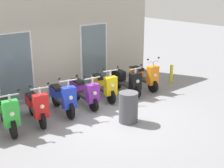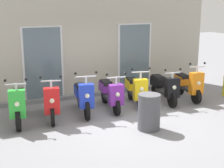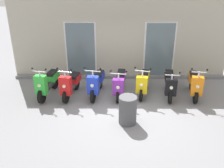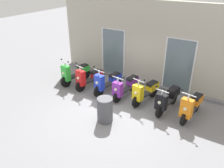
{
  "view_description": "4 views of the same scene",
  "coord_description": "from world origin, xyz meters",
  "px_view_note": "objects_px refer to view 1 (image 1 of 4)",
  "views": [
    {
      "loc": [
        -5.51,
        -6.56,
        3.8
      ],
      "look_at": [
        0.52,
        0.41,
        0.77
      ],
      "focal_mm": 50.68,
      "sensor_mm": 36.0,
      "label": 1
    },
    {
      "loc": [
        -3.74,
        -7.15,
        2.97
      ],
      "look_at": [
        -0.18,
        0.68,
        0.85
      ],
      "focal_mm": 53.15,
      "sensor_mm": 36.0,
      "label": 2
    },
    {
      "loc": [
        -0.26,
        -7.43,
        4.53
      ],
      "look_at": [
        -0.31,
        0.82,
        0.56
      ],
      "focal_mm": 42.62,
      "sensor_mm": 36.0,
      "label": 3
    },
    {
      "loc": [
        3.72,
        -5.97,
        4.62
      ],
      "look_at": [
        -0.37,
        0.62,
        0.71
      ],
      "focal_mm": 35.95,
      "sensor_mm": 36.0,
      "label": 4
    }
  ],
  "objects_px": {
    "scooter_black": "(126,81)",
    "curb_bollard": "(171,74)",
    "scooter_purple": "(84,91)",
    "scooter_green": "(7,113)",
    "trash_bin": "(128,107)",
    "scooter_red": "(36,106)",
    "scooter_yellow": "(104,85)",
    "scooter_blue": "(63,97)",
    "scooter_orange": "(145,76)"
  },
  "relations": [
    {
      "from": "scooter_yellow",
      "to": "scooter_orange",
      "type": "xyz_separation_m",
      "value": [
        1.79,
        -0.16,
        0.0
      ]
    },
    {
      "from": "scooter_red",
      "to": "scooter_black",
      "type": "bearing_deg",
      "value": 1.17
    },
    {
      "from": "trash_bin",
      "to": "scooter_purple",
      "type": "bearing_deg",
      "value": 96.16
    },
    {
      "from": "scooter_red",
      "to": "scooter_blue",
      "type": "height_order",
      "value": "scooter_blue"
    },
    {
      "from": "scooter_black",
      "to": "scooter_orange",
      "type": "bearing_deg",
      "value": -3.44
    },
    {
      "from": "scooter_yellow",
      "to": "curb_bollard",
      "type": "distance_m",
      "value": 3.13
    },
    {
      "from": "scooter_green",
      "to": "scooter_black",
      "type": "height_order",
      "value": "scooter_green"
    },
    {
      "from": "scooter_yellow",
      "to": "curb_bollard",
      "type": "relative_size",
      "value": 2.2
    },
    {
      "from": "scooter_black",
      "to": "scooter_red",
      "type": "bearing_deg",
      "value": -178.83
    },
    {
      "from": "scooter_green",
      "to": "scooter_red",
      "type": "xyz_separation_m",
      "value": [
        0.83,
        -0.05,
        -0.01
      ]
    },
    {
      "from": "scooter_yellow",
      "to": "scooter_black",
      "type": "xyz_separation_m",
      "value": [
        0.92,
        -0.11,
        -0.01
      ]
    },
    {
      "from": "scooter_green",
      "to": "scooter_black",
      "type": "distance_m",
      "value": 4.33
    },
    {
      "from": "scooter_yellow",
      "to": "trash_bin",
      "type": "distance_m",
      "value": 1.97
    },
    {
      "from": "scooter_green",
      "to": "scooter_purple",
      "type": "height_order",
      "value": "scooter_green"
    },
    {
      "from": "scooter_purple",
      "to": "scooter_yellow",
      "type": "relative_size",
      "value": 1.04
    },
    {
      "from": "scooter_black",
      "to": "curb_bollard",
      "type": "distance_m",
      "value": 2.2
    },
    {
      "from": "scooter_red",
      "to": "scooter_blue",
      "type": "relative_size",
      "value": 0.94
    },
    {
      "from": "scooter_orange",
      "to": "trash_bin",
      "type": "distance_m",
      "value": 2.97
    },
    {
      "from": "scooter_yellow",
      "to": "scooter_orange",
      "type": "relative_size",
      "value": 1.01
    },
    {
      "from": "scooter_blue",
      "to": "scooter_black",
      "type": "height_order",
      "value": "scooter_blue"
    },
    {
      "from": "scooter_purple",
      "to": "scooter_orange",
      "type": "bearing_deg",
      "value": -2.35
    },
    {
      "from": "scooter_blue",
      "to": "scooter_yellow",
      "type": "height_order",
      "value": "scooter_blue"
    },
    {
      "from": "scooter_green",
      "to": "scooter_purple",
      "type": "distance_m",
      "value": 2.57
    },
    {
      "from": "scooter_black",
      "to": "scooter_yellow",
      "type": "bearing_deg",
      "value": 173.31
    },
    {
      "from": "scooter_red",
      "to": "curb_bollard",
      "type": "height_order",
      "value": "scooter_red"
    },
    {
      "from": "scooter_orange",
      "to": "scooter_green",
      "type": "bearing_deg",
      "value": 179.71
    },
    {
      "from": "curb_bollard",
      "to": "scooter_red",
      "type": "bearing_deg",
      "value": 178.38
    },
    {
      "from": "scooter_red",
      "to": "trash_bin",
      "type": "relative_size",
      "value": 1.75
    },
    {
      "from": "scooter_green",
      "to": "scooter_orange",
      "type": "distance_m",
      "value": 5.2
    },
    {
      "from": "scooter_black",
      "to": "curb_bollard",
      "type": "xyz_separation_m",
      "value": [
        2.18,
        -0.23,
        -0.12
      ]
    },
    {
      "from": "scooter_green",
      "to": "scooter_blue",
      "type": "relative_size",
      "value": 1.01
    },
    {
      "from": "scooter_green",
      "to": "curb_bollard",
      "type": "relative_size",
      "value": 2.36
    },
    {
      "from": "scooter_blue",
      "to": "scooter_purple",
      "type": "bearing_deg",
      "value": 3.15
    },
    {
      "from": "scooter_red",
      "to": "scooter_purple",
      "type": "relative_size",
      "value": 0.95
    },
    {
      "from": "scooter_green",
      "to": "scooter_orange",
      "type": "xyz_separation_m",
      "value": [
        5.2,
        -0.03,
        -0.01
      ]
    },
    {
      "from": "scooter_red",
      "to": "trash_bin",
      "type": "bearing_deg",
      "value": -40.96
    },
    {
      "from": "curb_bollard",
      "to": "scooter_black",
      "type": "bearing_deg",
      "value": 173.91
    },
    {
      "from": "scooter_black",
      "to": "scooter_purple",
      "type": "bearing_deg",
      "value": 178.18
    },
    {
      "from": "scooter_blue",
      "to": "scooter_black",
      "type": "distance_m",
      "value": 2.6
    },
    {
      "from": "scooter_purple",
      "to": "scooter_green",
      "type": "bearing_deg",
      "value": -178.18
    },
    {
      "from": "scooter_purple",
      "to": "scooter_orange",
      "type": "distance_m",
      "value": 2.63
    },
    {
      "from": "scooter_black",
      "to": "trash_bin",
      "type": "relative_size",
      "value": 1.83
    },
    {
      "from": "scooter_green",
      "to": "curb_bollard",
      "type": "xyz_separation_m",
      "value": [
        6.51,
        -0.21,
        -0.14
      ]
    },
    {
      "from": "trash_bin",
      "to": "scooter_orange",
      "type": "bearing_deg",
      "value": 34.86
    },
    {
      "from": "scooter_yellow",
      "to": "scooter_red",
      "type": "bearing_deg",
      "value": -176.02
    },
    {
      "from": "scooter_green",
      "to": "curb_bollard",
      "type": "height_order",
      "value": "scooter_green"
    },
    {
      "from": "scooter_green",
      "to": "scooter_purple",
      "type": "bearing_deg",
      "value": 1.82
    },
    {
      "from": "scooter_yellow",
      "to": "curb_bollard",
      "type": "xyz_separation_m",
      "value": [
        3.1,
        -0.34,
        -0.13
      ]
    },
    {
      "from": "scooter_blue",
      "to": "scooter_purple",
      "type": "height_order",
      "value": "scooter_blue"
    },
    {
      "from": "scooter_yellow",
      "to": "trash_bin",
      "type": "relative_size",
      "value": 1.77
    }
  ]
}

